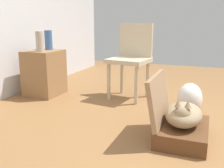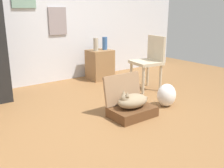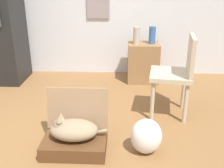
{
  "view_description": "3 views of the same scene",
  "coord_description": "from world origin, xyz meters",
  "px_view_note": "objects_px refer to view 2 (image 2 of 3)",
  "views": [
    {
      "loc": [
        -1.77,
        -0.12,
        0.93
      ],
      "look_at": [
        0.18,
        0.64,
        0.42
      ],
      "focal_mm": 41.55,
      "sensor_mm": 36.0,
      "label": 1
    },
    {
      "loc": [
        -1.76,
        -2.22,
        1.29
      ],
      "look_at": [
        0.37,
        0.68,
        0.26
      ],
      "focal_mm": 40.96,
      "sensor_mm": 36.0,
      "label": 2
    },
    {
      "loc": [
        0.64,
        -1.96,
        1.44
      ],
      "look_at": [
        0.54,
        0.4,
        0.51
      ],
      "focal_mm": 42.98,
      "sensor_mm": 36.0,
      "label": 3
    }
  ],
  "objects_px": {
    "cat": "(132,101)",
    "vase_tall": "(96,44)",
    "plastic_bag_white": "(167,95)",
    "vase_short": "(105,43)",
    "suitcase_base": "(132,112)",
    "chair": "(149,60)",
    "side_table": "(100,65)"
  },
  "relations": [
    {
      "from": "cat",
      "to": "vase_tall",
      "type": "xyz_separation_m",
      "value": [
        0.61,
        1.76,
        0.47
      ]
    },
    {
      "from": "side_table",
      "to": "vase_short",
      "type": "relative_size",
      "value": 2.33
    },
    {
      "from": "plastic_bag_white",
      "to": "vase_tall",
      "type": "distance_m",
      "value": 1.83
    },
    {
      "from": "cat",
      "to": "vase_tall",
      "type": "bearing_deg",
      "value": 70.87
    },
    {
      "from": "plastic_bag_white",
      "to": "vase_short",
      "type": "xyz_separation_m",
      "value": [
        0.19,
        1.79,
        0.53
      ]
    },
    {
      "from": "suitcase_base",
      "to": "cat",
      "type": "relative_size",
      "value": 1.12
    },
    {
      "from": "plastic_bag_white",
      "to": "suitcase_base",
      "type": "bearing_deg",
      "value": -179.53
    },
    {
      "from": "cat",
      "to": "vase_short",
      "type": "distance_m",
      "value": 2.03
    },
    {
      "from": "plastic_bag_white",
      "to": "vase_tall",
      "type": "relative_size",
      "value": 1.33
    },
    {
      "from": "side_table",
      "to": "vase_tall",
      "type": "distance_m",
      "value": 0.42
    },
    {
      "from": "plastic_bag_white",
      "to": "vase_short",
      "type": "height_order",
      "value": "vase_short"
    },
    {
      "from": "chair",
      "to": "plastic_bag_white",
      "type": "bearing_deg",
      "value": -18.49
    },
    {
      "from": "plastic_bag_white",
      "to": "side_table",
      "type": "relative_size",
      "value": 0.56
    },
    {
      "from": "suitcase_base",
      "to": "cat",
      "type": "xyz_separation_m",
      "value": [
        -0.01,
        0.0,
        0.15
      ]
    },
    {
      "from": "suitcase_base",
      "to": "vase_tall",
      "type": "relative_size",
      "value": 2.32
    },
    {
      "from": "cat",
      "to": "vase_tall",
      "type": "height_order",
      "value": "vase_tall"
    },
    {
      "from": "chair",
      "to": "suitcase_base",
      "type": "bearing_deg",
      "value": -45.35
    },
    {
      "from": "side_table",
      "to": "vase_short",
      "type": "height_order",
      "value": "vase_short"
    },
    {
      "from": "plastic_bag_white",
      "to": "vase_short",
      "type": "bearing_deg",
      "value": 83.83
    },
    {
      "from": "suitcase_base",
      "to": "vase_short",
      "type": "height_order",
      "value": "vase_short"
    },
    {
      "from": "plastic_bag_white",
      "to": "side_table",
      "type": "height_order",
      "value": "side_table"
    },
    {
      "from": "vase_tall",
      "to": "chair",
      "type": "bearing_deg",
      "value": -68.69
    },
    {
      "from": "vase_tall",
      "to": "vase_short",
      "type": "relative_size",
      "value": 0.99
    },
    {
      "from": "plastic_bag_white",
      "to": "chair",
      "type": "height_order",
      "value": "chair"
    },
    {
      "from": "plastic_bag_white",
      "to": "chair",
      "type": "xyz_separation_m",
      "value": [
        0.37,
        0.73,
        0.34
      ]
    },
    {
      "from": "vase_short",
      "to": "chair",
      "type": "xyz_separation_m",
      "value": [
        0.17,
        -1.05,
        -0.19
      ]
    },
    {
      "from": "chair",
      "to": "vase_tall",
      "type": "bearing_deg",
      "value": -150.58
    },
    {
      "from": "vase_tall",
      "to": "vase_short",
      "type": "height_order",
      "value": "vase_short"
    },
    {
      "from": "chair",
      "to": "vase_short",
      "type": "bearing_deg",
      "value": -162.47
    },
    {
      "from": "vase_short",
      "to": "chair",
      "type": "relative_size",
      "value": 0.27
    },
    {
      "from": "suitcase_base",
      "to": "vase_short",
      "type": "xyz_separation_m",
      "value": [
        0.82,
        1.79,
        0.63
      ]
    },
    {
      "from": "cat",
      "to": "chair",
      "type": "height_order",
      "value": "chair"
    }
  ]
}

